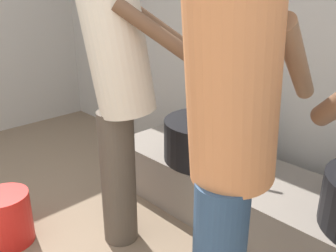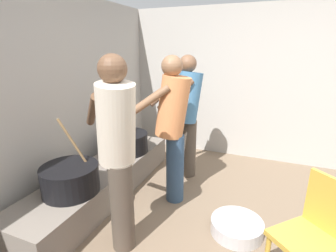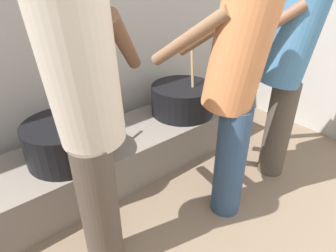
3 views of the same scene
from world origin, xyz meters
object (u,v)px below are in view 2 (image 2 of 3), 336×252
object	(u,v)px
cook_in_orange_shirt	(172,122)
cook_in_cream_shirt	(117,145)
metal_mixing_bowl	(237,227)
chair_yellow	(316,235)
cooking_pot_main	(127,142)
cook_in_blue_shirt	(187,110)
cooking_pot_secondary	(70,179)

from	to	relation	value
cook_in_orange_shirt	cook_in_cream_shirt	xyz separation A→B (m)	(-0.82, 0.15, 0.02)
cook_in_cream_shirt	metal_mixing_bowl	size ratio (longest dim) A/B	3.39
metal_mixing_bowl	chair_yellow	bearing A→B (deg)	-129.10
cooking_pot_main	cook_in_blue_shirt	xyz separation A→B (m)	(0.28, -0.75, 0.45)
chair_yellow	cook_in_orange_shirt	bearing A→B (deg)	60.60
cooking_pot_secondary	cook_in_blue_shirt	distance (m)	1.61
cook_in_blue_shirt	metal_mixing_bowl	world-z (taller)	cook_in_blue_shirt
cooking_pot_main	metal_mixing_bowl	distance (m)	1.73
cooking_pot_secondary	metal_mixing_bowl	distance (m)	1.66
cook_in_orange_shirt	chair_yellow	size ratio (longest dim) A/B	1.85
cook_in_blue_shirt	cook_in_cream_shirt	bearing A→B (deg)	175.14
cooking_pot_secondary	metal_mixing_bowl	world-z (taller)	cooking_pot_secondary
cooking_pot_main	cook_in_orange_shirt	world-z (taller)	cook_in_orange_shirt
cook_in_blue_shirt	chair_yellow	size ratio (longest dim) A/B	1.83
cook_in_orange_shirt	metal_mixing_bowl	world-z (taller)	cook_in_orange_shirt
cooking_pot_main	cook_in_orange_shirt	bearing A→B (deg)	-112.93
cooking_pot_secondary	chair_yellow	world-z (taller)	cooking_pot_secondary
cooking_pot_secondary	chair_yellow	bearing A→B (deg)	-89.99
cook_in_orange_shirt	metal_mixing_bowl	size ratio (longest dim) A/B	3.33
metal_mixing_bowl	cook_in_blue_shirt	bearing A→B (deg)	41.48
cook_in_cream_shirt	cook_in_blue_shirt	world-z (taller)	cook_in_cream_shirt
metal_mixing_bowl	cooking_pot_secondary	bearing A→B (deg)	106.01
cooking_pot_main	cook_in_orange_shirt	distance (m)	0.96
cook_in_orange_shirt	cook_in_cream_shirt	bearing A→B (deg)	169.44
cooking_pot_secondary	metal_mixing_bowl	size ratio (longest dim) A/B	1.48
cook_in_blue_shirt	cooking_pot_secondary	bearing A→B (deg)	151.66
cooking_pot_main	cook_in_orange_shirt	xyz separation A→B (m)	(-0.33, -0.78, 0.46)
cook_in_cream_shirt	cook_in_blue_shirt	distance (m)	1.44
chair_yellow	metal_mixing_bowl	bearing A→B (deg)	50.90
cook_in_cream_shirt	chair_yellow	xyz separation A→B (m)	(0.07, -1.48, -0.46)
cook_in_blue_shirt	cook_in_orange_shirt	bearing A→B (deg)	-177.09
cooking_pot_secondary	metal_mixing_bowl	xyz separation A→B (m)	(0.44, -1.54, -0.42)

